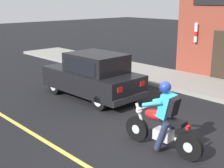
# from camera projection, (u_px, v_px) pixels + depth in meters

# --- Properties ---
(ground_plane) EXTENTS (80.00, 80.00, 0.00)m
(ground_plane) POSITION_uv_depth(u_px,v_px,m) (155.00, 145.00, 7.34)
(ground_plane) COLOR black
(sidewalk_curb) EXTENTS (2.60, 22.00, 0.14)m
(sidewalk_curb) POSITION_uv_depth(u_px,v_px,m) (180.00, 81.00, 12.89)
(sidewalk_curb) COLOR gray
(sidewalk_curb) RESTS_ON ground
(lane_stripe) EXTENTS (0.12, 19.80, 0.01)m
(lane_stripe) POSITION_uv_depth(u_px,v_px,m) (24.00, 128.00, 8.27)
(lane_stripe) COLOR #D1C64C
(lane_stripe) RESTS_ON ground
(motorcycle_with_rider) EXTENTS (0.58, 2.02, 1.62)m
(motorcycle_with_rider) POSITION_uv_depth(u_px,v_px,m) (163.00, 122.00, 6.93)
(motorcycle_with_rider) COLOR black
(motorcycle_with_rider) RESTS_ON ground
(car_hatchback) EXTENTS (1.73, 3.82, 1.57)m
(car_hatchback) POSITION_uv_depth(u_px,v_px,m) (93.00, 76.00, 10.75)
(car_hatchback) COLOR black
(car_hatchback) RESTS_ON ground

